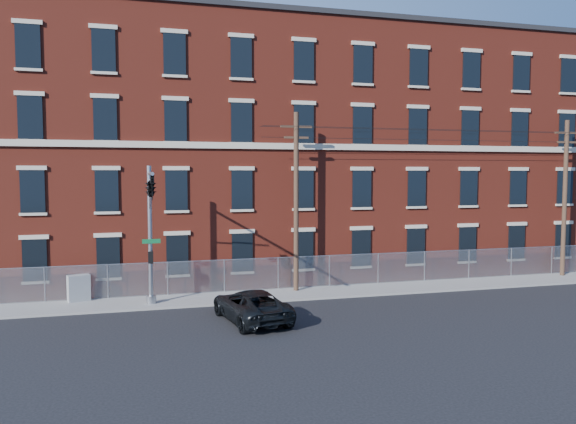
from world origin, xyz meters
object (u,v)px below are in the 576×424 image
(utility_pole_near, at_px, (296,198))
(pickup_truck, at_px, (251,305))
(utility_cabinet, at_px, (79,288))
(traffic_signal_mast, at_px, (151,202))

(utility_pole_near, bearing_deg, pickup_truck, -124.48)
(pickup_truck, bearing_deg, utility_cabinet, -45.57)
(utility_pole_near, xyz_separation_m, utility_cabinet, (-11.61, 0.40, -4.54))
(traffic_signal_mast, height_order, utility_cabinet, traffic_signal_mast)
(utility_pole_near, distance_m, utility_cabinet, 12.48)
(pickup_truck, xyz_separation_m, utility_cabinet, (-7.96, 5.72, 0.08))
(traffic_signal_mast, bearing_deg, utility_cabinet, 133.42)
(traffic_signal_mast, bearing_deg, utility_pole_near, 23.14)
(utility_pole_near, relative_size, utility_cabinet, 7.35)
(utility_pole_near, xyz_separation_m, pickup_truck, (-3.66, -5.32, -4.62))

